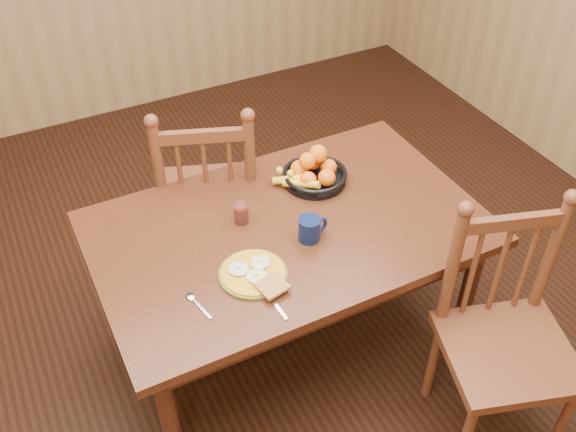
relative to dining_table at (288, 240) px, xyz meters
name	(u,v)px	position (x,y,z in m)	size (l,w,h in m)	color
room	(288,98)	(0.00, 0.00, 0.68)	(4.52, 5.02, 2.72)	black
dining_table	(288,240)	(0.00, 0.00, 0.00)	(1.60, 1.00, 0.75)	black
chair_far	(209,197)	(-0.13, 0.59, -0.14)	(0.62, 0.61, 1.08)	#522A18
chair_near	(505,339)	(0.56, -0.75, -0.14)	(0.60, 0.59, 1.07)	#522A18
breakfast_plate	(254,274)	(-0.25, -0.20, 0.10)	(0.26, 0.30, 0.04)	#59601E
fork	(274,300)	(-0.24, -0.35, 0.09)	(0.04, 0.18, 0.00)	silver
spoon	(194,300)	(-0.50, -0.22, 0.09)	(0.05, 0.16, 0.01)	silver
coffee_mug	(310,229)	(0.04, -0.11, 0.14)	(0.13, 0.09, 0.10)	#0B173E
juice_glass	(241,213)	(-0.16, 0.11, 0.13)	(0.06, 0.06, 0.09)	silver
fruit_bowl	(313,172)	(0.24, 0.21, 0.14)	(0.32, 0.29, 0.17)	black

